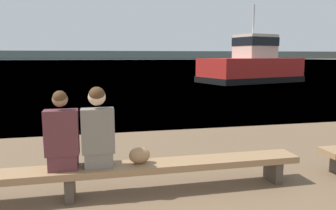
% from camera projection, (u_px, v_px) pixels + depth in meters
% --- Properties ---
extents(water_surface, '(240.00, 240.00, 0.00)m').
position_uv_depth(water_surface, '(95.00, 61.00, 123.93)').
color(water_surface, '#5684A3').
rests_on(water_surface, ground).
extents(far_shoreline, '(600.00, 12.00, 4.55)m').
position_uv_depth(far_shoreline, '(94.00, 55.00, 183.82)').
color(far_shoreline, '#4C4C42').
rests_on(far_shoreline, ground).
extents(bench_main, '(6.61, 0.44, 0.42)m').
position_uv_depth(bench_main, '(69.00, 174.00, 4.36)').
color(bench_main, '#8E6B47').
rests_on(bench_main, ground).
extents(person_left, '(0.43, 0.37, 1.05)m').
position_uv_depth(person_left, '(62.00, 136.00, 4.27)').
color(person_left, '#56282D').
rests_on(person_left, bench_main).
extents(person_right, '(0.43, 0.39, 1.09)m').
position_uv_depth(person_right, '(98.00, 131.00, 4.36)').
color(person_right, '#70665B').
rests_on(person_right, bench_main).
extents(shopping_bag, '(0.30, 0.20, 0.23)m').
position_uv_depth(shopping_bag, '(140.00, 155.00, 4.55)').
color(shopping_bag, '#9E754C').
rests_on(shopping_bag, bench_main).
extents(tugboat_red, '(8.16, 5.56, 5.54)m').
position_uv_depth(tugboat_red, '(251.00, 67.00, 24.00)').
color(tugboat_red, red).
rests_on(tugboat_red, water_surface).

